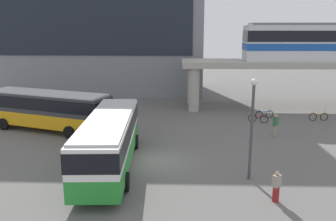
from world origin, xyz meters
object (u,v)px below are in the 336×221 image
bus_main (110,136)px  pedestrian_near_building (276,187)px  station_building (104,19)px  bicycle_red (258,119)px  bus_secondary (47,107)px  bicycle_orange (319,117)px  bicycle_blue (264,114)px  pedestrian_walking_across (275,126)px

bus_main → pedestrian_near_building: (8.80, -3.90, -1.26)m
station_building → bicycle_red: station_building is taller
bus_secondary → bicycle_orange: bearing=9.6°
bus_secondary → bicycle_orange: bus_secondary is taller
bicycle_orange → bicycle_red: 5.77m
station_building → bicycle_orange: bearing=-34.7°
bus_secondary → pedestrian_near_building: (15.58, -11.79, -1.26)m
station_building → bicycle_blue: size_ratio=14.60×
pedestrian_near_building → bus_main: bearing=156.1°
bicycle_orange → pedestrian_walking_across: pedestrian_walking_across is taller
station_building → pedestrian_walking_across: size_ratio=14.85×
bicycle_blue → pedestrian_near_building: size_ratio=1.13×
bicycle_orange → pedestrian_near_building: pedestrian_near_building is taller
bicycle_blue → bicycle_orange: bearing=-9.3°
bus_main → pedestrian_near_building: size_ratio=7.10×
bicycle_blue → bus_main: bearing=-133.8°
bicycle_blue → pedestrian_walking_across: pedestrian_walking_across is taller
station_building → bus_secondary: size_ratio=2.30×
bus_main → pedestrian_walking_across: (11.61, 6.89, -1.17)m
bus_main → bicycle_orange: 20.74m
bus_main → pedestrian_walking_across: 13.55m
bus_main → bus_secondary: bearing=130.6°
bus_main → bus_secondary: size_ratio=0.99×
bus_main → pedestrian_near_building: bus_main is taller
bus_main → bicycle_blue: bearing=46.2°
pedestrian_walking_across → bus_main: bearing=-149.3°
bicycle_red → pedestrian_near_building: size_ratio=1.07×
pedestrian_walking_across → bicycle_blue: bearing=84.7°
station_building → bus_secondary: (-0.74, -19.87, -7.62)m
station_building → bus_main: (6.03, -27.76, -7.62)m
bicycle_blue → station_building: bearing=140.3°
bicycle_red → pedestrian_near_building: (-2.41, -14.91, 0.37)m
bus_secondary → pedestrian_near_building: 19.57m
station_building → pedestrian_walking_across: 28.71m
bicycle_blue → bicycle_red: 1.90m
bus_main → bicycle_blue: bus_main is taller
bicycle_orange → bicycle_red: bearing=-171.2°
station_building → pedestrian_near_building: bearing=-64.9°
station_building → pedestrian_walking_across: station_building is taller
bus_main → pedestrian_walking_across: bearing=30.7°
bicycle_orange → pedestrian_near_building: 17.76m
bus_main → bicycle_red: 15.80m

